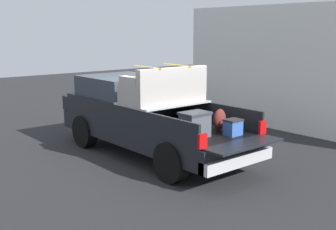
% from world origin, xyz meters
% --- Properties ---
extents(ground_plane, '(40.00, 40.00, 0.00)m').
position_xyz_m(ground_plane, '(0.00, 0.00, 0.00)').
color(ground_plane, '#262628').
extents(pickup_truck, '(6.05, 2.06, 2.23)m').
position_xyz_m(pickup_truck, '(0.36, 0.00, 0.97)').
color(pickup_truck, black).
rests_on(pickup_truck, ground_plane).
extents(building_facade, '(8.76, 0.36, 3.79)m').
position_xyz_m(building_facade, '(-0.92, -4.81, 1.89)').
color(building_facade, white).
rests_on(building_facade, ground_plane).
extents(trash_can, '(0.60, 0.60, 0.98)m').
position_xyz_m(trash_can, '(2.90, -3.16, 0.50)').
color(trash_can, '#2D2D33').
rests_on(trash_can, ground_plane).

